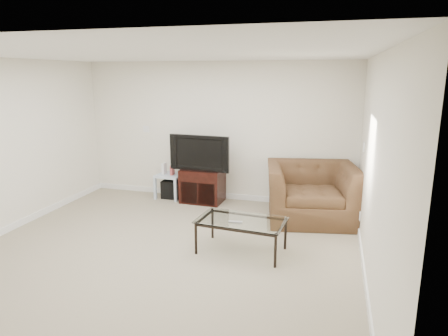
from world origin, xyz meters
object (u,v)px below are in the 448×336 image
(tv_stand, at_px, (203,185))
(coffee_table, at_px, (241,236))
(subwoofer, at_px, (173,189))
(television, at_px, (201,152))
(recliner, at_px, (311,183))
(side_table, at_px, (171,186))

(tv_stand, xyz_separation_m, coffee_table, (1.16, -1.87, -0.09))
(subwoofer, bearing_deg, television, -11.52)
(television, bearing_deg, recliner, -6.88)
(tv_stand, height_order, coffee_table, tv_stand)
(side_table, height_order, coffee_table, side_table)
(tv_stand, relative_size, subwoofer, 2.14)
(subwoofer, relative_size, recliner, 0.25)
(recliner, height_order, coffee_table, recliner)
(television, relative_size, coffee_table, 0.91)
(tv_stand, bearing_deg, recliner, -9.69)
(subwoofer, bearing_deg, tv_stand, -8.82)
(subwoofer, xyz_separation_m, recliner, (2.58, -0.50, 0.44))
(tv_stand, height_order, recliner, recliner)
(subwoofer, distance_m, recliner, 2.66)
(television, distance_m, subwoofer, 1.00)
(side_table, xyz_separation_m, subwoofer, (0.03, 0.02, -0.07))
(television, distance_m, coffee_table, 2.28)
(television, bearing_deg, coffee_table, -53.82)
(coffee_table, bearing_deg, side_table, 133.06)
(television, height_order, recliner, television)
(tv_stand, relative_size, recliner, 0.53)
(side_table, height_order, subwoofer, side_table)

